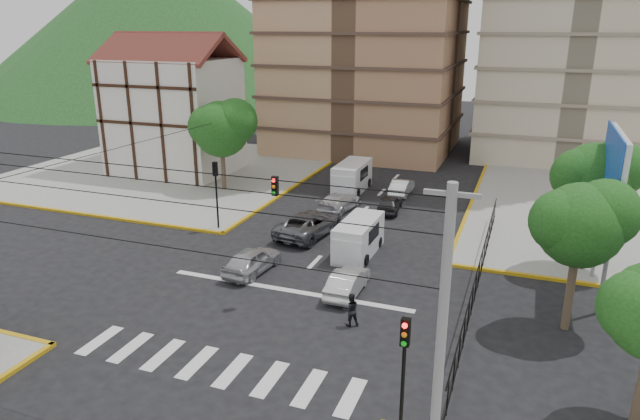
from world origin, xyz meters
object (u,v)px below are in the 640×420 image
at_px(van_left_lane, 351,178).
at_px(car_silver_front_left, 252,260).
at_px(van_right_lane, 357,239).
at_px(car_white_front_right, 347,282).
at_px(pedestrian_crosswalk, 351,310).
at_px(traffic_light_se, 404,361).
at_px(traffic_light_nw, 216,184).

xyz_separation_m(van_left_lane, car_silver_front_left, (-0.31, -16.80, -0.42)).
distance_m(van_right_lane, van_left_lane, 13.30).
height_order(van_right_lane, van_left_lane, van_left_lane).
distance_m(car_white_front_right, pedestrian_crosswalk, 3.16).
xyz_separation_m(traffic_light_se, car_silver_front_left, (-10.49, 10.39, -2.42)).
xyz_separation_m(traffic_light_se, car_white_front_right, (-4.87, 9.71, -2.49)).
distance_m(traffic_light_se, pedestrian_crosswalk, 8.08).
height_order(car_silver_front_left, pedestrian_crosswalk, pedestrian_crosswalk).
bearing_deg(van_right_lane, pedestrian_crosswalk, -73.62).
relative_size(traffic_light_nw, pedestrian_crosswalk, 2.84).
bearing_deg(pedestrian_crosswalk, car_white_front_right, -102.14).
bearing_deg(pedestrian_crosswalk, car_silver_front_left, -60.93).
relative_size(traffic_light_se, car_white_front_right, 1.16).
bearing_deg(van_right_lane, van_left_lane, 110.62).
bearing_deg(car_silver_front_left, car_white_front_right, 179.13).
bearing_deg(pedestrian_crosswalk, van_right_lane, -107.70).
relative_size(van_right_lane, pedestrian_crosswalk, 2.99).
distance_m(traffic_light_nw, van_right_lane, 10.03).
distance_m(traffic_light_se, van_right_lane, 15.88).
bearing_deg(traffic_light_se, van_left_lane, 110.53).
xyz_separation_m(traffic_light_nw, van_right_lane, (9.75, -0.99, -2.11)).
bearing_deg(traffic_light_nw, car_silver_front_left, -45.54).
xyz_separation_m(van_right_lane, car_white_front_right, (0.98, -4.90, -0.38)).
xyz_separation_m(van_right_lane, van_left_lane, (-4.33, 12.58, 0.11)).
bearing_deg(traffic_light_nw, van_left_lane, 64.94).
distance_m(van_left_lane, car_silver_front_left, 16.81).
distance_m(traffic_light_se, car_silver_front_left, 14.96).
bearing_deg(traffic_light_nw, van_right_lane, -5.79).
xyz_separation_m(traffic_light_se, pedestrian_crosswalk, (-3.77, 6.75, -2.34)).
distance_m(traffic_light_nw, car_white_front_right, 12.49).
height_order(traffic_light_se, pedestrian_crosswalk, traffic_light_se).
relative_size(traffic_light_se, car_silver_front_left, 1.08).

